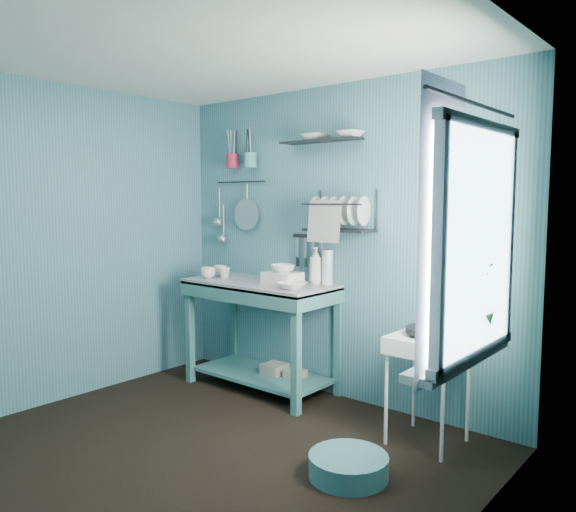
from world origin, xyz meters
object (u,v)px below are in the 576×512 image
Objects in this scene: hotplate_stand at (427,390)px; work_counter at (262,335)px; floor_basin at (348,466)px; wash_tub at (282,278)px; colander at (246,214)px; mug_left at (208,273)px; frying_pan at (429,330)px; mug_right at (220,271)px; storage_tin_small at (295,382)px; dish_rack at (339,211)px; utensil_cup_magenta at (232,161)px; mug_mid at (224,273)px; soap_bottle at (316,265)px; water_bottle at (327,267)px; utensil_cup_teal at (250,160)px; potted_plant at (466,302)px; storage_tin_large at (274,376)px.

work_counter is at bearing -178.83° from hotplate_stand.
hotplate_stand reaches higher than floor_basin.
colander is (-0.64, 0.25, 0.50)m from wash_tub.
frying_pan is at bearing 1.78° from mug_left.
storage_tin_small is (0.80, 0.08, -0.87)m from mug_right.
floor_basin is (0.74, -0.96, -1.45)m from dish_rack.
hotplate_stand is 2.64m from utensil_cup_magenta.
floor_basin is (1.80, -0.75, -0.90)m from mug_mid.
frying_pan is (1.14, -0.30, -0.31)m from soap_bottle.
colander is (-0.91, 0.01, 0.41)m from water_bottle.
floor_basin is (-0.14, -0.72, -0.69)m from frying_pan.
frying_pan is 0.55× the size of dish_rack.
frying_pan is (1.31, -0.08, -0.21)m from wash_tub.
soap_bottle is 0.42× the size of hotplate_stand.
hotplate_stand is 0.40m from frying_pan.
mug_right is at bearing -134.95° from utensil_cup_teal.
floor_basin is at bearing -18.91° from mug_left.
mug_mid is 0.85m from soap_bottle.
utensil_cup_teal reaches higher than wash_tub.
mug_left is 0.22× the size of dish_rack.
soap_bottle is 0.90m from colander.
wash_tub reaches higher than mug_left.
hotplate_stand is 1.00m from potted_plant.
frying_pan is 1.19m from dish_rack.
hotplate_stand is 2.57× the size of colander.
mug_right is at bearing 157.12° from floor_basin.
storage_tin_small is at bearing 141.57° from floor_basin.
hotplate_stand is at bearing 1.78° from mug_left.
utensil_cup_teal is 0.49m from colander.
work_counter is 1.59m from utensil_cup_magenta.
frying_pan reaches higher than storage_tin_large.
floor_basin is at bearing -21.69° from work_counter.
mug_right is (-0.02, 0.16, 0.00)m from mug_left.
mug_mid reaches higher than floor_basin.
storage_tin_large reaches higher than floor_basin.
potted_plant is at bearing -19.51° from colander.
storage_tin_small is (-1.26, 0.18, -0.26)m from hotplate_stand.
utensil_cup_magenta is at bearing -178.70° from water_bottle.
wash_tub is (0.63, 0.04, 0.00)m from mug_mid.
work_counter is at bearing -154.54° from soap_bottle.
storage_tin_small is at bearing 17.10° from mug_left.
mug_mid is 0.81× the size of mug_right.
mug_left is 1.07m from water_bottle.
work_counter reaches higher than storage_tin_large.
potted_plant reaches higher than floor_basin.
water_bottle is at bearing 20.81° from mug_left.
mug_mid is 2.47m from potted_plant.
floor_basin is (-0.59, -0.19, -1.01)m from potted_plant.
hotplate_stand is 0.79m from floor_basin.
mug_right is at bearing -167.83° from water_bottle.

